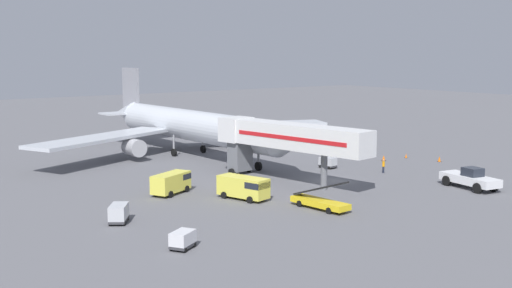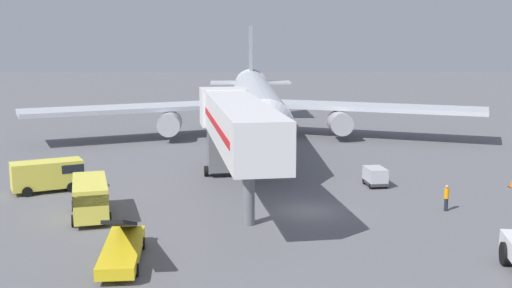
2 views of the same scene
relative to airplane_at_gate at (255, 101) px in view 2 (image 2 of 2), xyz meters
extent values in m
plane|color=slate|center=(3.04, -25.50, -4.15)|extent=(300.00, 300.00, 0.00)
cylinder|color=silver|center=(0.04, -1.62, 0.09)|extent=(5.12, 35.28, 4.24)
cone|color=silver|center=(0.53, -21.29, 0.09)|extent=(4.26, 4.27, 4.16)
cone|color=silver|center=(-0.48, 19.20, 0.41)|extent=(4.19, 6.58, 4.03)
cube|color=gray|center=(-0.44, 17.58, 4.33)|extent=(0.49, 5.10, 6.78)
cube|color=silver|center=(2.11, 17.19, 0.62)|extent=(5.18, 3.83, 0.24)
cube|color=silver|center=(-2.97, 17.06, 0.62)|extent=(5.18, 3.83, 0.24)
cube|color=silver|center=(12.47, 1.98, -0.86)|extent=(22.84, 12.67, 0.44)
cube|color=silver|center=(-12.55, 1.35, -0.86)|extent=(22.66, 13.62, 0.44)
cylinder|color=#A8A8AD|center=(8.68, 0.42, -2.29)|extent=(2.38, 3.05, 2.30)
cylinder|color=#A8A8AD|center=(-8.69, -0.02, -2.29)|extent=(2.38, 3.05, 2.30)
cylinder|color=gray|center=(0.39, -15.34, -2.39)|extent=(0.28, 0.28, 2.42)
cylinder|color=black|center=(0.39, -15.34, -3.60)|extent=(0.38, 1.11, 1.10)
cylinder|color=gray|center=(2.43, 0.55, -2.39)|extent=(0.28, 0.28, 2.42)
cylinder|color=black|center=(2.43, 0.55, -3.60)|extent=(0.38, 1.11, 1.10)
cylinder|color=gray|center=(-2.45, 0.43, -2.39)|extent=(0.28, 0.28, 2.42)
cylinder|color=black|center=(-2.45, 0.43, -3.60)|extent=(0.38, 1.11, 1.10)
cube|color=silver|center=(-1.21, -24.61, 1.14)|extent=(5.61, 18.49, 2.70)
cube|color=red|center=(-2.71, -24.83, 1.14)|extent=(2.26, 15.17, 0.44)
cube|color=silver|center=(-2.62, -14.99, 1.14)|extent=(3.82, 3.27, 2.84)
cube|color=#232833|center=(-2.81, -13.70, 1.39)|extent=(3.30, 0.72, 0.90)
cube|color=slate|center=(-2.53, -15.58, -1.98)|extent=(2.78, 2.15, 3.54)
cylinder|color=black|center=(-3.94, -15.79, -3.75)|extent=(0.41, 0.84, 0.80)
cylinder|color=black|center=(-1.12, -15.37, -3.75)|extent=(0.41, 0.84, 0.80)
cylinder|color=slate|center=(-0.68, -28.22, -2.18)|extent=(0.70, 0.70, 3.94)
cylinder|color=black|center=(11.42, -34.73, -3.60)|extent=(0.57, 1.15, 1.10)
cube|color=yellow|center=(-6.68, -34.20, -3.58)|extent=(2.23, 6.24, 0.55)
cube|color=black|center=(-6.68, -34.20, -2.21)|extent=(1.48, 6.22, 2.14)
cylinder|color=black|center=(-5.72, -35.95, -3.85)|extent=(0.27, 0.62, 0.60)
cylinder|color=black|center=(-7.33, -36.10, -3.85)|extent=(0.27, 0.62, 0.60)
cylinder|color=black|center=(-6.04, -32.30, -3.85)|extent=(0.27, 0.62, 0.60)
cylinder|color=black|center=(-7.65, -32.44, -3.85)|extent=(0.27, 0.62, 0.60)
cube|color=#E5DB4C|center=(-10.05, -26.68, -2.89)|extent=(3.26, 5.63, 1.94)
cube|color=#1E232D|center=(-9.58, -28.42, -2.46)|extent=(2.34, 2.15, 0.62)
cylinder|color=black|center=(-8.73, -28.03, -3.81)|extent=(0.51, 0.75, 0.68)
cylinder|color=black|center=(-10.52, -28.51, -3.81)|extent=(0.51, 0.75, 0.68)
cylinder|color=black|center=(-9.59, -24.85, -3.81)|extent=(0.51, 0.75, 0.68)
cylinder|color=black|center=(-11.38, -25.34, -3.81)|extent=(0.51, 0.75, 0.68)
cube|color=#E5DB4C|center=(-14.61, -20.38, -2.94)|extent=(5.04, 3.72, 1.85)
cube|color=#1E232D|center=(-13.17, -19.68, -2.53)|extent=(2.18, 2.36, 0.59)
cylinder|color=black|center=(-13.69, -18.94, -3.81)|extent=(0.76, 0.60, 0.68)
cylinder|color=black|center=(-12.91, -20.55, -3.81)|extent=(0.76, 0.60, 0.68)
cylinder|color=black|center=(-16.31, -20.21, -3.81)|extent=(0.76, 0.60, 0.68)
cylinder|color=black|center=(-15.53, -21.82, -3.81)|extent=(0.76, 0.60, 0.68)
cube|color=#38383D|center=(8.40, -19.14, -3.86)|extent=(1.53, 2.16, 0.22)
cube|color=silver|center=(8.40, -19.14, -3.27)|extent=(1.53, 2.16, 0.95)
cylinder|color=black|center=(7.72, -18.52, -3.97)|extent=(0.17, 0.37, 0.36)
cylinder|color=black|center=(8.88, -18.36, -3.97)|extent=(0.17, 0.37, 0.36)
cylinder|color=black|center=(7.91, -19.92, -3.97)|extent=(0.17, 0.37, 0.36)
cylinder|color=black|center=(9.07, -19.76, -3.97)|extent=(0.17, 0.37, 0.36)
cylinder|color=#1E2333|center=(11.49, -25.54, -3.76)|extent=(0.24, 0.24, 0.79)
cylinder|color=orange|center=(11.49, -25.54, -3.05)|extent=(0.32, 0.32, 0.62)
sphere|color=tan|center=(11.49, -25.54, -2.61)|extent=(0.21, 0.21, 0.21)
camera|label=1|loc=(-46.30, -77.22, 10.30)|focal=45.21mm
camera|label=2|loc=(-0.64, -62.42, 6.49)|focal=43.59mm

